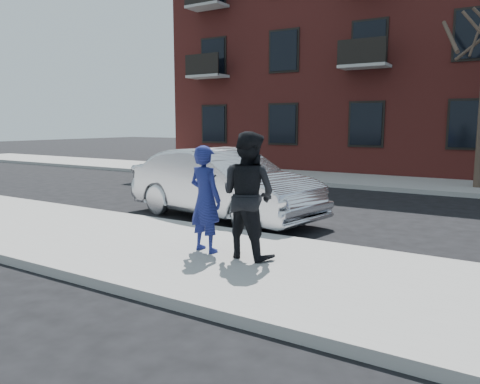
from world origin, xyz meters
The scene contains 9 objects.
ground centered at (0.00, 0.00, 0.00)m, with size 100.00×100.00×0.00m, color black.
near_sidewalk centered at (0.00, -0.25, 0.07)m, with size 50.00×3.50×0.15m, color gray.
near_curb centered at (0.00, 1.55, 0.07)m, with size 50.00×0.10×0.15m, color #999691.
far_sidewalk centered at (0.00, 11.25, 0.07)m, with size 50.00×3.50×0.15m, color gray.
far_curb centered at (0.00, 9.45, 0.07)m, with size 50.00×0.10×0.15m, color #999691.
apartment_building centered at (2.00, 18.00, 6.16)m, with size 24.30×10.30×12.30m.
silver_sedan centered at (-0.16, 2.90, 0.82)m, with size 1.74×4.99×1.65m, color silver.
man_hoodie centered at (1.50, -0.07, 1.02)m, with size 0.70×0.55×1.75m.
man_peacoat centered at (2.25, 0.03, 1.14)m, with size 1.04×0.85×1.97m.
Camera 1 is at (5.97, -6.14, 2.25)m, focal length 35.00 mm.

